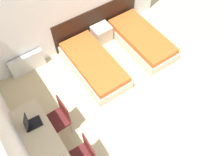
% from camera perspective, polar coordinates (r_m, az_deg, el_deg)
% --- Properties ---
extents(wall_back, '(5.39, 0.05, 2.70)m').
position_cam_1_polar(wall_back, '(6.05, -10.45, 16.25)').
color(wall_back, white).
rests_on(wall_back, ground_plane).
extents(wall_left, '(0.05, 5.04, 2.70)m').
position_cam_1_polar(wall_left, '(4.41, -23.05, -9.23)').
color(wall_left, white).
rests_on(wall_left, ground_plane).
extents(headboard_panel, '(2.54, 0.03, 0.92)m').
position_cam_1_polar(headboard_panel, '(6.85, -3.56, 12.68)').
color(headboard_panel, black).
rests_on(headboard_panel, ground_plane).
extents(bed_near_window, '(0.94, 1.98, 0.41)m').
position_cam_1_polar(bed_near_window, '(6.18, -4.15, 2.95)').
color(bed_near_window, beige).
rests_on(bed_near_window, ground_plane).
extents(bed_near_door, '(0.94, 1.98, 0.41)m').
position_cam_1_polar(bed_near_door, '(6.77, 6.75, 8.66)').
color(bed_near_door, beige).
rests_on(bed_near_door, ground_plane).
extents(nightstand, '(0.49, 0.40, 0.45)m').
position_cam_1_polar(nightstand, '(6.87, -2.38, 10.17)').
color(nightstand, beige).
rests_on(nightstand, ground_plane).
extents(radiator, '(0.87, 0.12, 0.52)m').
position_cam_1_polar(radiator, '(6.46, -18.79, 3.19)').
color(radiator, silver).
rests_on(radiator, ground_plane).
extents(desk, '(0.59, 2.01, 0.74)m').
position_cam_1_polar(desk, '(4.87, -14.74, -15.44)').
color(desk, '#C6B28E').
rests_on(desk, ground_plane).
extents(chair_near_laptop, '(0.47, 0.47, 0.97)m').
position_cam_1_polar(chair_near_laptop, '(5.13, -12.02, -8.73)').
color(chair_near_laptop, '#511919').
rests_on(chair_near_laptop, ground_plane).
extents(chair_near_notebook, '(0.47, 0.47, 0.97)m').
position_cam_1_polar(chair_near_notebook, '(4.76, -6.58, -17.15)').
color(chair_near_notebook, '#511919').
rests_on(chair_near_notebook, ground_plane).
extents(laptop, '(0.33, 0.26, 0.31)m').
position_cam_1_polar(laptop, '(4.90, -18.08, -9.81)').
color(laptop, black).
rests_on(laptop, desk).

